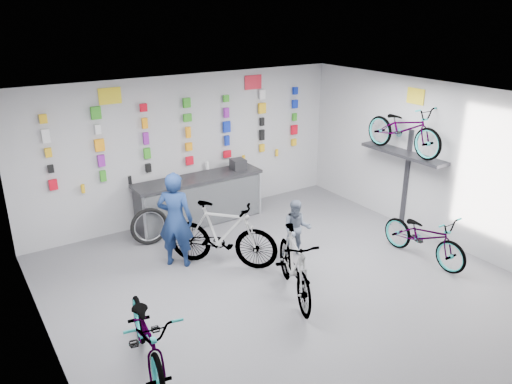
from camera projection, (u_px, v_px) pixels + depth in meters
floor at (305, 301)px, 7.67m from camera, size 8.00×8.00×0.00m
ceiling at (313, 108)px, 6.61m from camera, size 8.00×8.00×0.00m
wall_back at (188, 148)px, 10.28m from camera, size 7.00×0.00×7.00m
wall_left at (54, 281)px, 5.36m from camera, size 0.00×8.00×8.00m
wall_right at (462, 170)px, 8.92m from camera, size 0.00×8.00×8.00m
counter at (200, 201)px, 10.28m from camera, size 2.70×0.66×1.00m
merch_wall at (189, 134)px, 10.12m from camera, size 5.55×0.08×1.56m
wall_bracket at (403, 157)px, 9.79m from camera, size 0.39×1.90×2.00m
sign_left at (110, 96)px, 9.07m from camera, size 0.42×0.02×0.30m
sign_right at (253, 82)px, 10.65m from camera, size 0.42×0.02×0.30m
sign_side at (416, 96)px, 9.45m from camera, size 0.02×0.40×0.30m
bike_left at (148, 335)px, 6.08m from camera, size 0.99×1.99×1.00m
bike_center at (294, 265)px, 7.64m from camera, size 1.15×1.86×1.08m
bike_right at (424, 236)px, 8.79m from camera, size 0.66×1.74×0.90m
bike_service at (223, 234)px, 8.55m from camera, size 1.73×1.80×1.17m
bike_wall at (404, 129)px, 9.54m from camera, size 0.63×1.80×0.95m
clerk at (175, 220)px, 8.48m from camera, size 0.73×0.71×1.70m
customer at (297, 229)px, 8.86m from camera, size 0.66×0.62×1.08m
spare_wheel at (149, 226)px, 9.40m from camera, size 0.73×0.21×0.73m
register at (238, 164)px, 10.55m from camera, size 0.30×0.32×0.22m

